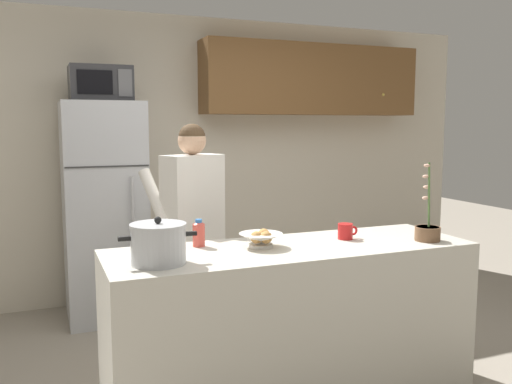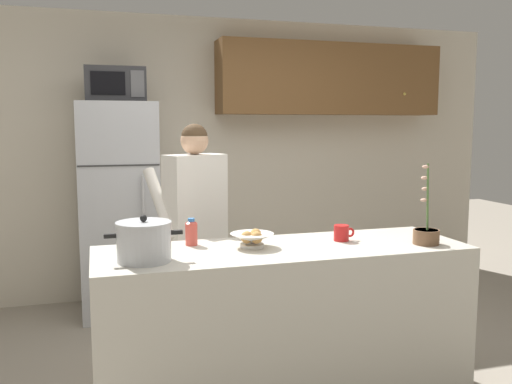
% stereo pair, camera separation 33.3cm
% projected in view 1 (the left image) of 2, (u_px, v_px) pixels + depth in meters
% --- Properties ---
extents(back_wall_unit, '(6.00, 0.48, 2.60)m').
position_uv_depth(back_wall_unit, '(214.00, 141.00, 5.20)').
color(back_wall_unit, beige).
rests_on(back_wall_unit, ground).
extents(kitchen_island, '(2.11, 0.68, 0.92)m').
position_uv_depth(kitchen_island, '(291.00, 324.00, 3.16)').
color(kitchen_island, beige).
rests_on(kitchen_island, ground).
extents(refrigerator, '(0.64, 0.68, 1.79)m').
position_uv_depth(refrigerator, '(105.00, 211.00, 4.50)').
color(refrigerator, '#B7BABF').
rests_on(refrigerator, ground).
extents(microwave, '(0.48, 0.37, 0.28)m').
position_uv_depth(microwave, '(100.00, 84.00, 4.35)').
color(microwave, '#2D2D30').
rests_on(microwave, refrigerator).
extents(person_near_pot, '(0.60, 0.55, 1.62)m').
position_uv_depth(person_near_pot, '(192.00, 214.00, 3.71)').
color(person_near_pot, '#726656').
rests_on(person_near_pot, ground).
extents(cooking_pot, '(0.39, 0.28, 0.24)m').
position_uv_depth(cooking_pot, '(158.00, 244.00, 2.71)').
color(cooking_pot, silver).
rests_on(cooking_pot, kitchen_island).
extents(coffee_mug, '(0.13, 0.09, 0.10)m').
position_uv_depth(coffee_mug, '(346.00, 231.00, 3.30)').
color(coffee_mug, red).
rests_on(coffee_mug, kitchen_island).
extents(bread_bowl, '(0.25, 0.25, 0.10)m').
position_uv_depth(bread_bowl, '(261.00, 239.00, 3.07)').
color(bread_bowl, white).
rests_on(bread_bowl, kitchen_island).
extents(bottle_near_edge, '(0.07, 0.07, 0.16)m').
position_uv_depth(bottle_near_edge, '(199.00, 233.00, 3.10)').
color(bottle_near_edge, '#D84C3F').
rests_on(bottle_near_edge, kitchen_island).
extents(potted_orchid, '(0.15, 0.15, 0.47)m').
position_uv_depth(potted_orchid, '(427.00, 230.00, 3.25)').
color(potted_orchid, brown).
rests_on(potted_orchid, kitchen_island).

